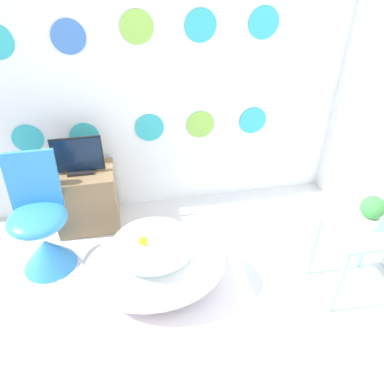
% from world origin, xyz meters
% --- Properties ---
extents(ground_plane, '(12.00, 12.00, 0.00)m').
position_xyz_m(ground_plane, '(0.00, 0.00, 0.00)').
color(ground_plane, silver).
extents(wall_back_dotted, '(4.33, 0.05, 2.60)m').
position_xyz_m(wall_back_dotted, '(0.00, 1.75, 1.30)').
color(wall_back_dotted, white).
rests_on(wall_back_dotted, ground_plane).
extents(rug, '(1.38, 0.81, 0.01)m').
position_xyz_m(rug, '(-0.08, 0.50, 0.00)').
color(rug, silver).
rests_on(rug, ground_plane).
extents(bathtub, '(0.97, 0.67, 0.46)m').
position_xyz_m(bathtub, '(-0.06, 0.68, 0.23)').
color(bathtub, white).
rests_on(bathtub, ground_plane).
extents(rubber_duck, '(0.06, 0.06, 0.07)m').
position_xyz_m(rubber_duck, '(-0.13, 0.67, 0.49)').
color(rubber_duck, yellow).
rests_on(rubber_duck, bathtub).
extents(chair, '(0.41, 0.41, 0.89)m').
position_xyz_m(chair, '(-0.83, 1.09, 0.28)').
color(chair, '#338CE0').
rests_on(chair, ground_plane).
extents(tv_cabinet, '(0.49, 0.37, 0.53)m').
position_xyz_m(tv_cabinet, '(-0.54, 1.52, 0.27)').
color(tv_cabinet, '#8E704C').
rests_on(tv_cabinet, ground_plane).
extents(tv, '(0.38, 0.12, 0.30)m').
position_xyz_m(tv, '(-0.54, 1.52, 0.66)').
color(tv, black).
rests_on(tv, tv_cabinet).
extents(vase, '(0.08, 0.08, 0.19)m').
position_xyz_m(vase, '(-0.73, 1.39, 0.61)').
color(vase, white).
rests_on(vase, tv_cabinet).
extents(side_table, '(0.47, 0.40, 0.57)m').
position_xyz_m(side_table, '(1.27, 0.45, 0.46)').
color(side_table, '#99E0D8').
rests_on(side_table, ground_plane).
extents(potted_plant_left, '(0.15, 0.15, 0.23)m').
position_xyz_m(potted_plant_left, '(1.27, 0.45, 0.69)').
color(potted_plant_left, beige).
rests_on(potted_plant_left, side_table).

